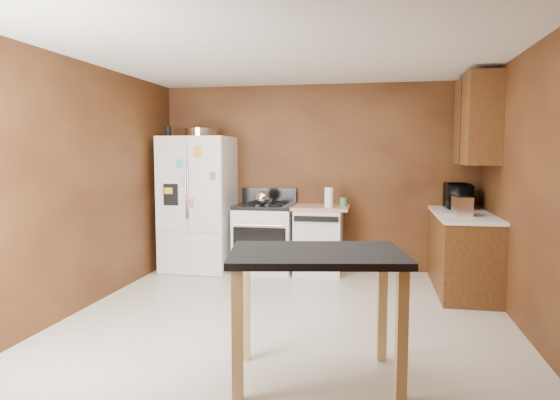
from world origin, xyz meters
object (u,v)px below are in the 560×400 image
(kettle, at_px, (262,198))
(paper_towel, at_px, (329,198))
(refrigerator, at_px, (198,204))
(green_canister, at_px, (343,202))
(dishwasher, at_px, (319,239))
(roasting_pan, at_px, (201,132))
(microwave, at_px, (458,197))
(pen_cup, at_px, (168,132))
(island, at_px, (317,272))
(toaster, at_px, (462,206))
(gas_range, at_px, (265,237))

(kettle, xyz_separation_m, paper_towel, (0.87, 0.01, 0.02))
(kettle, bearing_deg, refrigerator, 175.11)
(green_canister, relative_size, dishwasher, 0.12)
(roasting_pan, height_order, microwave, roasting_pan)
(pen_cup, relative_size, microwave, 0.27)
(kettle, height_order, paper_towel, paper_towel)
(kettle, xyz_separation_m, microwave, (2.45, 0.13, 0.04))
(kettle, xyz_separation_m, dishwasher, (0.72, 0.16, -0.55))
(green_canister, relative_size, microwave, 0.22)
(microwave, bearing_deg, island, 152.84)
(toaster, xyz_separation_m, gas_range, (-2.38, 0.74, -0.54))
(island, bearing_deg, kettle, 109.80)
(paper_towel, xyz_separation_m, microwave, (1.58, 0.13, 0.02))
(kettle, bearing_deg, green_canister, 10.56)
(kettle, relative_size, toaster, 0.69)
(toaster, xyz_separation_m, microwave, (0.07, 0.73, 0.04))
(green_canister, height_order, dishwasher, green_canister)
(pen_cup, xyz_separation_m, green_canister, (2.33, 0.17, -0.92))
(pen_cup, bearing_deg, paper_towel, -0.34)
(green_canister, xyz_separation_m, gas_range, (-1.03, -0.05, -0.48))
(dishwasher, bearing_deg, pen_cup, -176.00)
(green_canister, xyz_separation_m, island, (0.02, -3.12, -0.18))
(roasting_pan, bearing_deg, kettle, -3.06)
(gas_range, xyz_separation_m, island, (1.05, -3.07, 0.30))
(toaster, distance_m, microwave, 0.74)
(pen_cup, relative_size, refrigerator, 0.07)
(roasting_pan, relative_size, island, 0.33)
(roasting_pan, bearing_deg, green_canister, 4.53)
(refrigerator, bearing_deg, gas_range, 3.81)
(paper_towel, xyz_separation_m, green_canister, (0.17, 0.18, -0.07))
(roasting_pan, relative_size, pen_cup, 3.19)
(gas_range, bearing_deg, toaster, -17.27)
(toaster, relative_size, dishwasher, 0.32)
(kettle, height_order, refrigerator, refrigerator)
(pen_cup, xyz_separation_m, microwave, (3.74, 0.11, -0.83))
(green_canister, height_order, microwave, microwave)
(green_canister, bearing_deg, gas_range, -176.97)
(green_canister, relative_size, toaster, 0.39)
(refrigerator, distance_m, island, 3.59)
(toaster, bearing_deg, paper_towel, 154.54)
(kettle, distance_m, refrigerator, 0.92)
(roasting_pan, bearing_deg, gas_range, 6.35)
(refrigerator, distance_m, dishwasher, 1.69)
(paper_towel, height_order, refrigerator, refrigerator)
(toaster, bearing_deg, dishwasher, 151.74)
(green_canister, bearing_deg, microwave, -2.38)
(refrigerator, relative_size, island, 1.38)
(kettle, height_order, green_canister, kettle)
(paper_towel, height_order, green_canister, paper_towel)
(kettle, relative_size, microwave, 0.39)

